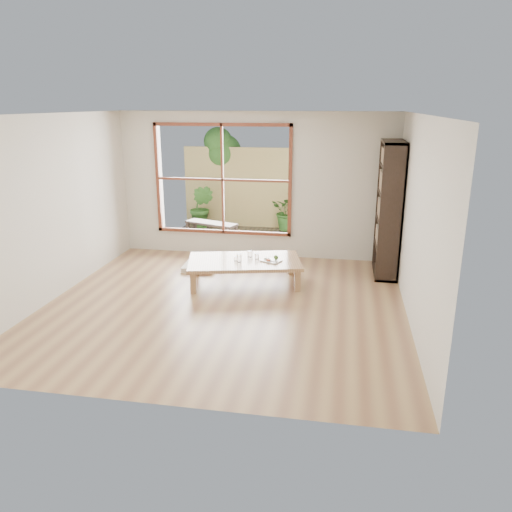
{
  "coord_description": "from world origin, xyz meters",
  "views": [
    {
      "loc": [
        1.58,
        -6.37,
        2.74
      ],
      "look_at": [
        0.34,
        0.61,
        0.55
      ],
      "focal_mm": 35.0,
      "sensor_mm": 36.0,
      "label": 1
    }
  ],
  "objects": [
    {
      "name": "glass_tall",
      "position": [
        0.04,
        0.8,
        0.44
      ],
      "size": [
        0.07,
        0.07,
        0.13
      ],
      "primitive_type": "cylinder",
      "color": "silver",
      "rests_on": "low_table"
    },
    {
      "name": "glass_small",
      "position": [
        -0.02,
        0.85,
        0.41
      ],
      "size": [
        0.06,
        0.06,
        0.07
      ],
      "primitive_type": "cylinder",
      "color": "silver",
      "rests_on": "low_table"
    },
    {
      "name": "glass_mid",
      "position": [
        0.28,
        1.0,
        0.42
      ],
      "size": [
        0.06,
        0.06,
        0.09
      ],
      "primitive_type": "cylinder",
      "color": "silver",
      "rests_on": "low_table"
    },
    {
      "name": "shrub_right",
      "position": [
        0.42,
        4.37,
        0.46
      ],
      "size": [
        0.89,
        0.8,
        0.88
      ],
      "primitive_type": "imported",
      "rotation": [
        0.0,
        0.0,
        0.16
      ],
      "color": "#316324",
      "rests_on": "deck"
    },
    {
      "name": "bamboo_fence",
      "position": [
        -0.6,
        4.56,
        0.9
      ],
      "size": [
        2.8,
        0.06,
        1.8
      ],
      "primitive_type": "cube",
      "color": "tan",
      "rests_on": "ground"
    },
    {
      "name": "glass_short",
      "position": [
        0.15,
        1.09,
        0.43
      ],
      "size": [
        0.08,
        0.08,
        0.1
      ],
      "primitive_type": "cylinder",
      "color": "silver",
      "rests_on": "low_table"
    },
    {
      "name": "garden_bench",
      "position": [
        -1.08,
        3.33,
        0.32
      ],
      "size": [
        1.15,
        0.68,
        0.35
      ],
      "rotation": [
        0.0,
        0.0,
        -0.35
      ],
      "color": "black",
      "rests_on": "deck"
    },
    {
      "name": "bookshelf",
      "position": [
        2.31,
        1.8,
        1.09
      ],
      "size": [
        0.35,
        0.98,
        2.17
      ],
      "primitive_type": "cube",
      "color": "black",
      "rests_on": "ground"
    },
    {
      "name": "low_table",
      "position": [
        0.1,
        0.92,
        0.33
      ],
      "size": [
        1.92,
        1.36,
        0.38
      ],
      "rotation": [
        0.0,
        0.0,
        0.23
      ],
      "color": "#AA8252",
      "rests_on": "ground"
    },
    {
      "name": "food_tray",
      "position": [
        0.53,
        0.93,
        0.4
      ],
      "size": [
        0.35,
        0.31,
        0.09
      ],
      "rotation": [
        0.0,
        0.0,
        -0.44
      ],
      "color": "white",
      "rests_on": "low_table"
    },
    {
      "name": "deck",
      "position": [
        -0.6,
        3.56,
        0.0
      ],
      "size": [
        2.8,
        2.0,
        0.05
      ],
      "primitive_type": "cube",
      "color": "#342E26",
      "rests_on": "ground"
    },
    {
      "name": "floor_cushion",
      "position": [
        -0.79,
        1.48,
        0.04
      ],
      "size": [
        0.57,
        0.57,
        0.08
      ],
      "primitive_type": "cube",
      "rotation": [
        0.0,
        0.0,
        0.04
      ],
      "color": "white",
      "rests_on": "ground"
    },
    {
      "name": "ground",
      "position": [
        0.0,
        0.0,
        0.0
      ],
      "size": [
        5.0,
        5.0,
        0.0
      ],
      "primitive_type": "plane",
      "color": "tan",
      "rests_on": "ground"
    },
    {
      "name": "garden_tree",
      "position": [
        -1.28,
        4.86,
        1.63
      ],
      "size": [
        1.04,
        0.85,
        2.22
      ],
      "color": "#4C3D2D",
      "rests_on": "ground"
    },
    {
      "name": "shrub_left",
      "position": [
        -1.52,
        4.13,
        0.52
      ],
      "size": [
        0.6,
        0.52,
        0.98
      ],
      "primitive_type": "imported",
      "rotation": [
        0.0,
        0.0,
        -0.16
      ],
      "color": "#316324",
      "rests_on": "deck"
    }
  ]
}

